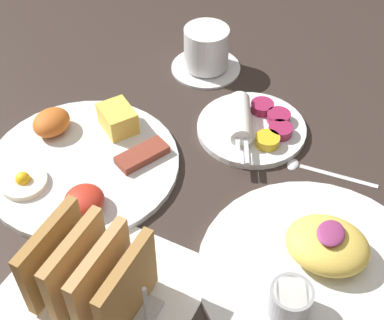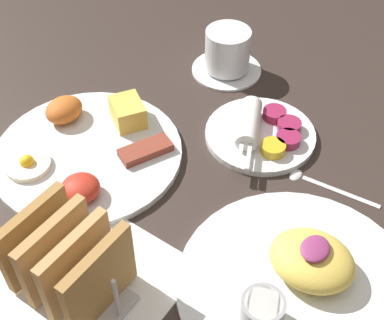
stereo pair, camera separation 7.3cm
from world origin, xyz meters
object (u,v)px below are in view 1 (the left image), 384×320
Objects in this scene: plate_foreground at (318,267)px; plate_breakfast at (83,159)px; toast_rack at (90,275)px; coffee_cup at (206,51)px; plate_condiments at (254,126)px.

plate_breakfast is at bearing 85.95° from plate_foreground.
plate_foreground is (-0.03, -0.35, 0.00)m from plate_breakfast.
coffee_cup is at bearing 10.28° from toast_rack.
toast_rack reaches higher than plate_condiments.
plate_foreground is at bearing -140.66° from plate_condiments.
toast_rack is 0.47m from coffee_cup.
toast_rack is (-0.17, -0.14, 0.04)m from plate_breakfast.
plate_foreground is 0.26m from toast_rack.
plate_foreground is 2.39× the size of coffee_cup.
plate_condiments is 0.26m from plate_foreground.
coffee_cup is at bearing 49.99° from plate_condiments.
plate_breakfast is 1.50× the size of plate_condiments.
plate_breakfast is 2.28× the size of coffee_cup.
coffee_cup is (0.29, -0.05, 0.03)m from plate_breakfast.
coffee_cup reaches higher than plate_breakfast.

